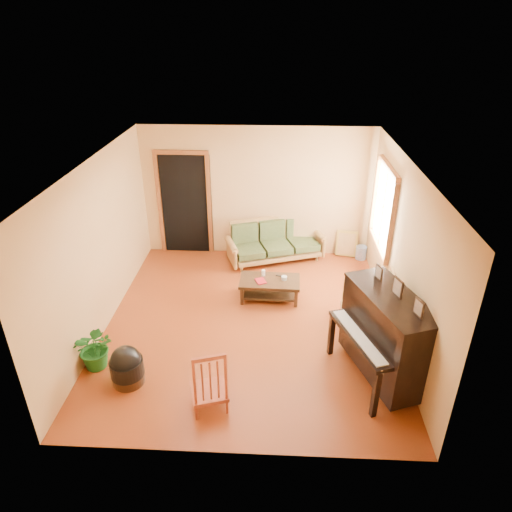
# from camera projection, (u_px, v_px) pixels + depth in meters

# --- Properties ---
(floor) EXTENTS (5.00, 5.00, 0.00)m
(floor) POSITION_uv_depth(u_px,v_px,m) (249.00, 322.00, 7.35)
(floor) COLOR #62230C
(floor) RESTS_ON ground
(doorway) EXTENTS (1.08, 0.16, 2.05)m
(doorway) POSITION_uv_depth(u_px,v_px,m) (185.00, 205.00, 9.13)
(doorway) COLOR black
(doorway) RESTS_ON floor
(window) EXTENTS (0.12, 1.36, 1.46)m
(window) POSITION_uv_depth(u_px,v_px,m) (384.00, 208.00, 7.70)
(window) COLOR white
(window) RESTS_ON right_wall
(sofa) EXTENTS (2.04, 1.37, 0.81)m
(sofa) POSITION_uv_depth(u_px,v_px,m) (276.00, 242.00, 9.05)
(sofa) COLOR olive
(sofa) RESTS_ON floor
(coffee_table) EXTENTS (1.04, 0.59, 0.37)m
(coffee_table) POSITION_uv_depth(u_px,v_px,m) (270.00, 289.00, 7.88)
(coffee_table) COLOR black
(coffee_table) RESTS_ON floor
(armchair) EXTENTS (0.90, 0.94, 0.90)m
(armchair) POSITION_uv_depth(u_px,v_px,m) (368.00, 302.00, 7.05)
(armchair) COLOR olive
(armchair) RESTS_ON floor
(piano) EXTENTS (1.28, 1.64, 1.27)m
(piano) POSITION_uv_depth(u_px,v_px,m) (386.00, 337.00, 5.97)
(piano) COLOR black
(piano) RESTS_ON floor
(footstool) EXTENTS (0.46, 0.46, 0.42)m
(footstool) POSITION_uv_depth(u_px,v_px,m) (127.00, 370.00, 6.04)
(footstool) COLOR black
(footstool) RESTS_ON floor
(red_chair) EXTENTS (0.56, 0.58, 0.93)m
(red_chair) POSITION_uv_depth(u_px,v_px,m) (208.00, 377.00, 5.56)
(red_chair) COLOR maroon
(red_chair) RESTS_ON floor
(leaning_frame) EXTENTS (0.43, 0.17, 0.57)m
(leaning_frame) POSITION_uv_depth(u_px,v_px,m) (347.00, 243.00, 9.26)
(leaning_frame) COLOR gold
(leaning_frame) RESTS_ON floor
(ceramic_crock) EXTENTS (0.24, 0.24, 0.27)m
(ceramic_crock) POSITION_uv_depth(u_px,v_px,m) (361.00, 253.00, 9.22)
(ceramic_crock) COLOR #34559D
(ceramic_crock) RESTS_ON floor
(potted_plant) EXTENTS (0.63, 0.56, 0.66)m
(potted_plant) POSITION_uv_depth(u_px,v_px,m) (96.00, 348.00, 6.27)
(potted_plant) COLOR #1A5E1C
(potted_plant) RESTS_ON floor
(book) EXTENTS (0.22, 0.25, 0.02)m
(book) POSITION_uv_depth(u_px,v_px,m) (256.00, 282.00, 7.72)
(book) COLOR maroon
(book) RESTS_ON coffee_table
(candle) EXTENTS (0.07, 0.07, 0.11)m
(candle) POSITION_uv_depth(u_px,v_px,m) (263.00, 273.00, 7.90)
(candle) COLOR white
(candle) RESTS_ON coffee_table
(glass_jar) EXTENTS (0.12, 0.12, 0.07)m
(glass_jar) POSITION_uv_depth(u_px,v_px,m) (284.00, 278.00, 7.79)
(glass_jar) COLOR silver
(glass_jar) RESTS_ON coffee_table
(remote) EXTENTS (0.15, 0.08, 0.01)m
(remote) POSITION_uv_depth(u_px,v_px,m) (280.00, 276.00, 7.90)
(remote) COLOR black
(remote) RESTS_ON coffee_table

